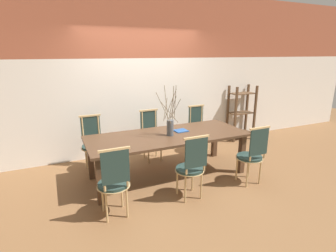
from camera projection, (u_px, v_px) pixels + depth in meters
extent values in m
plane|color=brown|center=(168.00, 175.00, 4.50)|extent=(16.00, 16.00, 0.00)
cube|color=silver|center=(142.00, 106.00, 5.41)|extent=(12.00, 0.06, 1.92)
cube|color=#9E5138|center=(139.00, 24.00, 4.97)|extent=(12.00, 0.06, 1.28)
cube|color=#4C3321|center=(168.00, 136.00, 4.31)|extent=(2.63, 1.04, 0.04)
cube|color=#4C3321|center=(100.00, 181.00, 3.57)|extent=(0.09, 0.09, 0.69)
cube|color=#4C3321|center=(242.00, 154.00, 4.52)|extent=(0.09, 0.09, 0.69)
cube|color=#4C3321|center=(91.00, 159.00, 4.30)|extent=(0.09, 0.09, 0.69)
cube|color=#4C3321|center=(214.00, 140.00, 5.25)|extent=(0.09, 0.09, 0.69)
cylinder|color=#233833|center=(114.00, 184.00, 3.30)|extent=(0.39, 0.39, 0.04)
cylinder|color=tan|center=(114.00, 186.00, 3.30)|extent=(0.42, 0.42, 0.01)
cylinder|color=tan|center=(103.00, 197.00, 3.42)|extent=(0.03, 0.03, 0.42)
cylinder|color=tan|center=(122.00, 193.00, 3.52)|extent=(0.03, 0.03, 0.42)
cylinder|color=tan|center=(107.00, 207.00, 3.19)|extent=(0.03, 0.03, 0.42)
cylinder|color=tan|center=(127.00, 203.00, 3.30)|extent=(0.03, 0.03, 0.42)
cylinder|color=tan|center=(104.00, 171.00, 3.02)|extent=(0.03, 0.03, 0.52)
cylinder|color=tan|center=(127.00, 167.00, 3.13)|extent=(0.03, 0.03, 0.52)
cube|color=#233833|center=(115.00, 167.00, 3.06)|extent=(0.34, 0.02, 0.41)
cube|color=tan|center=(114.00, 150.00, 3.01)|extent=(0.38, 0.03, 0.03)
cylinder|color=#233833|center=(189.00, 169.00, 3.72)|extent=(0.39, 0.39, 0.04)
cylinder|color=tan|center=(189.00, 170.00, 3.73)|extent=(0.42, 0.42, 0.01)
cylinder|color=tan|center=(177.00, 181.00, 3.85)|extent=(0.03, 0.03, 0.42)
cylinder|color=tan|center=(192.00, 178.00, 3.95)|extent=(0.03, 0.03, 0.42)
cylinder|color=tan|center=(185.00, 189.00, 3.62)|extent=(0.03, 0.03, 0.42)
cylinder|color=tan|center=(201.00, 185.00, 3.72)|extent=(0.03, 0.03, 0.42)
cylinder|color=tan|center=(187.00, 156.00, 3.45)|extent=(0.03, 0.03, 0.52)
cylinder|color=tan|center=(205.00, 153.00, 3.56)|extent=(0.03, 0.03, 0.52)
cube|color=#233833|center=(196.00, 153.00, 3.49)|extent=(0.34, 0.02, 0.41)
cube|color=tan|center=(196.00, 138.00, 3.44)|extent=(0.38, 0.03, 0.03)
cylinder|color=#233833|center=(249.00, 157.00, 4.15)|extent=(0.39, 0.39, 0.04)
cylinder|color=tan|center=(249.00, 158.00, 4.16)|extent=(0.42, 0.42, 0.01)
cylinder|color=tan|center=(237.00, 168.00, 4.27)|extent=(0.03, 0.03, 0.42)
cylinder|color=tan|center=(249.00, 166.00, 4.37)|extent=(0.03, 0.03, 0.42)
cylinder|color=tan|center=(247.00, 175.00, 4.05)|extent=(0.03, 0.03, 0.42)
cylinder|color=tan|center=(260.00, 172.00, 4.15)|extent=(0.03, 0.03, 0.42)
cylinder|color=tan|center=(251.00, 145.00, 3.87)|extent=(0.03, 0.03, 0.52)
cylinder|color=tan|center=(266.00, 142.00, 3.98)|extent=(0.03, 0.03, 0.52)
cube|color=#233833|center=(259.00, 142.00, 3.92)|extent=(0.34, 0.02, 0.41)
cube|color=tan|center=(260.00, 128.00, 3.86)|extent=(0.38, 0.03, 0.03)
cylinder|color=#233833|center=(93.00, 146.00, 4.61)|extent=(0.39, 0.39, 0.04)
cylinder|color=tan|center=(94.00, 148.00, 4.62)|extent=(0.42, 0.42, 0.01)
cylinder|color=tan|center=(103.00, 160.00, 4.61)|extent=(0.03, 0.03, 0.42)
cylinder|color=tan|center=(88.00, 162.00, 4.51)|extent=(0.03, 0.03, 0.42)
cylinder|color=tan|center=(100.00, 155.00, 4.83)|extent=(0.03, 0.03, 0.42)
cylinder|color=tan|center=(86.00, 157.00, 4.73)|extent=(0.03, 0.03, 0.42)
cylinder|color=tan|center=(99.00, 128.00, 4.74)|extent=(0.03, 0.03, 0.52)
cylinder|color=tan|center=(83.00, 130.00, 4.63)|extent=(0.03, 0.03, 0.52)
cube|color=#233833|center=(91.00, 127.00, 4.68)|extent=(0.34, 0.02, 0.41)
cube|color=tan|center=(90.00, 116.00, 4.62)|extent=(0.38, 0.03, 0.03)
cylinder|color=#233833|center=(152.00, 138.00, 5.05)|extent=(0.39, 0.39, 0.04)
cylinder|color=tan|center=(152.00, 139.00, 5.05)|extent=(0.42, 0.42, 0.01)
cylinder|color=tan|center=(161.00, 150.00, 5.05)|extent=(0.03, 0.03, 0.42)
cylinder|color=tan|center=(149.00, 152.00, 4.94)|extent=(0.03, 0.03, 0.42)
cylinder|color=tan|center=(156.00, 146.00, 5.27)|extent=(0.03, 0.03, 0.42)
cylinder|color=tan|center=(144.00, 148.00, 5.17)|extent=(0.03, 0.03, 0.42)
cylinder|color=tan|center=(156.00, 122.00, 5.17)|extent=(0.03, 0.03, 0.52)
cylinder|color=tan|center=(142.00, 123.00, 5.06)|extent=(0.03, 0.03, 0.52)
cube|color=#233833|center=(149.00, 121.00, 5.12)|extent=(0.34, 0.02, 0.41)
cube|color=tan|center=(149.00, 110.00, 5.05)|extent=(0.38, 0.03, 0.03)
cylinder|color=#233833|center=(200.00, 132.00, 5.46)|extent=(0.39, 0.39, 0.04)
cylinder|color=tan|center=(200.00, 133.00, 5.47)|extent=(0.42, 0.42, 0.01)
cylinder|color=tan|center=(208.00, 143.00, 5.46)|extent=(0.03, 0.03, 0.42)
cylinder|color=tan|center=(197.00, 145.00, 5.36)|extent=(0.03, 0.03, 0.42)
cylinder|color=tan|center=(201.00, 139.00, 5.69)|extent=(0.03, 0.03, 0.42)
cylinder|color=tan|center=(191.00, 141.00, 5.59)|extent=(0.03, 0.03, 0.42)
cylinder|color=tan|center=(202.00, 116.00, 5.59)|extent=(0.03, 0.03, 0.52)
cylinder|color=tan|center=(190.00, 118.00, 5.48)|extent=(0.03, 0.03, 0.52)
cube|color=#233833|center=(196.00, 116.00, 5.53)|extent=(0.34, 0.02, 0.41)
cube|color=tan|center=(196.00, 106.00, 5.47)|extent=(0.38, 0.03, 0.03)
cylinder|color=#4C5156|center=(170.00, 128.00, 4.24)|extent=(0.11, 0.11, 0.26)
cylinder|color=brown|center=(171.00, 107.00, 4.18)|extent=(0.07, 0.07, 0.41)
cylinder|color=brown|center=(175.00, 103.00, 4.14)|extent=(0.05, 0.16, 0.57)
cylinder|color=brown|center=(165.00, 109.00, 4.18)|extent=(0.12, 0.13, 0.35)
cylinder|color=brown|center=(166.00, 104.00, 4.10)|extent=(0.01, 0.15, 0.56)
cylinder|color=brown|center=(169.00, 112.00, 4.03)|extent=(0.24, 0.14, 0.33)
cylinder|color=brown|center=(173.00, 108.00, 4.20)|extent=(0.06, 0.13, 0.40)
cylinder|color=brown|center=(163.00, 108.00, 4.03)|extent=(0.14, 0.30, 0.46)
cylinder|color=brown|center=(173.00, 103.00, 4.14)|extent=(0.03, 0.10, 0.56)
cylinder|color=brown|center=(176.00, 109.00, 4.23)|extent=(0.07, 0.23, 0.35)
cylinder|color=brown|center=(170.00, 104.00, 4.23)|extent=(0.18, 0.09, 0.49)
cube|color=#234C8C|center=(181.00, 131.00, 4.51)|extent=(0.23, 0.21, 0.01)
cube|color=#513823|center=(235.00, 115.00, 5.99)|extent=(0.04, 0.04, 1.29)
cube|color=#513823|center=(255.00, 113.00, 6.22)|extent=(0.04, 0.04, 1.29)
cube|color=#513823|center=(228.00, 113.00, 6.25)|extent=(0.04, 0.04, 1.29)
cube|color=#513823|center=(247.00, 111.00, 6.47)|extent=(0.04, 0.04, 1.29)
cube|color=#513823|center=(240.00, 132.00, 6.37)|extent=(0.57, 0.29, 0.02)
cube|color=#513823|center=(241.00, 113.00, 6.23)|extent=(0.57, 0.29, 0.02)
cube|color=#513823|center=(243.00, 93.00, 6.11)|extent=(0.57, 0.29, 0.02)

